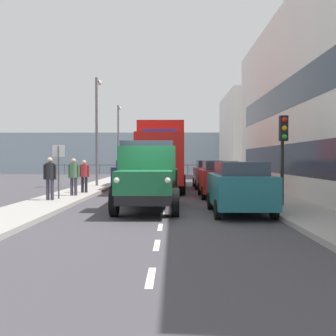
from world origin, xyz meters
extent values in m
plane|color=#423F44|center=(0.00, -10.82, 0.00)|extent=(80.00, 80.00, 0.00)
cube|color=#9E9993|center=(-4.53, -10.82, 0.07)|extent=(2.12, 45.26, 0.15)
cube|color=#9E9993|center=(4.53, -10.82, 0.07)|extent=(2.12, 45.26, 0.15)
cube|color=silver|center=(0.00, 6.89, 0.00)|extent=(0.12, 1.10, 0.01)
cube|color=silver|center=(0.00, 4.57, 0.00)|extent=(0.12, 1.10, 0.01)
cube|color=silver|center=(0.00, 2.31, 0.00)|extent=(0.12, 1.10, 0.01)
cube|color=silver|center=(0.00, -0.16, 0.00)|extent=(0.12, 1.10, 0.01)
cube|color=silver|center=(0.00, -2.85, 0.00)|extent=(0.12, 1.10, 0.01)
cube|color=silver|center=(0.00, -5.84, 0.00)|extent=(0.12, 1.10, 0.01)
cube|color=silver|center=(0.00, -8.15, 0.00)|extent=(0.12, 1.10, 0.01)
cube|color=silver|center=(0.00, -10.91, 0.00)|extent=(0.12, 1.10, 0.01)
cube|color=silver|center=(0.00, -13.42, 0.00)|extent=(0.12, 1.10, 0.01)
cube|color=silver|center=(0.00, -15.76, 0.00)|extent=(0.12, 1.10, 0.01)
cube|color=silver|center=(0.00, -18.33, 0.00)|extent=(0.12, 1.10, 0.01)
cube|color=silver|center=(0.00, -21.23, 0.00)|extent=(0.12, 1.10, 0.01)
cube|color=silver|center=(0.00, -23.95, 0.00)|extent=(0.12, 1.10, 0.01)
cube|color=silver|center=(0.00, -26.76, 0.00)|extent=(0.12, 1.10, 0.01)
cube|color=silver|center=(0.00, -29.31, 0.00)|extent=(0.12, 1.10, 0.01)
cube|color=#2D3847|center=(-5.63, -4.52, 1.80)|extent=(0.08, 23.51, 1.40)
cube|color=#2D3847|center=(-5.63, -4.52, 4.80)|extent=(0.08, 23.51, 1.40)
cube|color=silver|center=(-9.95, -27.77, 4.10)|extent=(8.72, 10.88, 8.21)
cube|color=#8C9EAD|center=(0.00, -36.45, 2.50)|extent=(80.00, 0.80, 5.00)
cylinder|color=#4C5156|center=(-14.00, -32.85, 0.60)|extent=(0.08, 0.08, 1.20)
cylinder|color=#4C5156|center=(-12.00, -32.85, 0.60)|extent=(0.08, 0.08, 1.20)
cylinder|color=#4C5156|center=(-10.00, -32.85, 0.60)|extent=(0.08, 0.08, 1.20)
cylinder|color=#4C5156|center=(-8.00, -32.85, 0.60)|extent=(0.08, 0.08, 1.20)
cylinder|color=#4C5156|center=(-6.00, -32.85, 0.60)|extent=(0.08, 0.08, 1.20)
cylinder|color=#4C5156|center=(-4.00, -32.85, 0.60)|extent=(0.08, 0.08, 1.20)
cylinder|color=#4C5156|center=(-2.00, -32.85, 0.60)|extent=(0.08, 0.08, 1.20)
cylinder|color=#4C5156|center=(0.00, -32.85, 0.60)|extent=(0.08, 0.08, 1.20)
cylinder|color=#4C5156|center=(2.00, -32.85, 0.60)|extent=(0.08, 0.08, 1.20)
cylinder|color=#4C5156|center=(4.00, -32.85, 0.60)|extent=(0.08, 0.08, 1.20)
cylinder|color=#4C5156|center=(6.00, -32.85, 0.60)|extent=(0.08, 0.08, 1.20)
cylinder|color=#4C5156|center=(8.00, -32.85, 0.60)|extent=(0.08, 0.08, 1.20)
cylinder|color=#4C5156|center=(10.00, -32.85, 0.60)|extent=(0.08, 0.08, 1.20)
cylinder|color=#4C5156|center=(12.00, -32.85, 0.60)|extent=(0.08, 0.08, 1.20)
cylinder|color=#4C5156|center=(14.00, -32.85, 0.60)|extent=(0.08, 0.08, 1.20)
cube|color=#4C5156|center=(0.00, -32.85, 1.12)|extent=(28.00, 0.08, 0.08)
cube|color=black|center=(0.55, -1.37, 0.60)|extent=(1.64, 5.60, 0.30)
cube|color=#196038|center=(0.55, 0.48, 1.10)|extent=(1.72, 1.90, 0.70)
cube|color=silver|center=(0.55, 1.37, 1.07)|extent=(1.16, 0.08, 0.56)
sphere|color=white|center=(-0.18, 1.37, 1.20)|extent=(0.20, 0.20, 0.20)
sphere|color=white|center=(1.29, 1.37, 1.20)|extent=(0.20, 0.20, 0.20)
cube|color=#196038|center=(0.55, -1.03, 1.67)|extent=(1.93, 1.34, 1.15)
cube|color=#2D3847|center=(0.55, -1.03, 2.15)|extent=(1.78, 1.23, 0.56)
cube|color=#2D2319|center=(0.55, -2.71, 0.83)|extent=(2.10, 2.80, 0.16)
cube|color=black|center=(-0.46, -2.71, 1.15)|extent=(0.08, 2.80, 0.56)
cube|color=black|center=(1.56, -2.71, 1.15)|extent=(0.08, 2.80, 0.56)
cylinder|color=black|center=(-0.42, 0.31, 0.45)|extent=(0.24, 0.90, 0.90)
cylinder|color=black|center=(1.52, 0.31, 0.45)|extent=(0.24, 0.90, 0.90)
cylinder|color=black|center=(-0.42, -2.91, 0.45)|extent=(0.24, 0.90, 0.90)
cylinder|color=black|center=(1.52, -2.91, 0.45)|extent=(0.24, 0.90, 0.90)
cube|color=red|center=(0.33, -7.27, 1.82)|extent=(2.40, 2.21, 2.60)
cube|color=#2D3847|center=(0.33, -7.27, 2.39)|extent=(2.20, 2.04, 0.80)
cube|color=#1933B2|center=(0.33, -7.27, 3.22)|extent=(1.75, 0.20, 0.16)
cube|color=red|center=(0.33, -11.27, 2.37)|extent=(2.50, 5.95, 3.00)
cube|color=black|center=(0.33, -10.33, 0.70)|extent=(2.00, 8.07, 0.36)
cylinder|color=black|center=(-0.82, -7.36, 0.52)|extent=(0.28, 1.04, 1.04)
cylinder|color=black|center=(1.48, -7.36, 0.52)|extent=(0.28, 1.04, 1.04)
cylinder|color=black|center=(-0.82, -10.97, 0.52)|extent=(0.28, 1.04, 1.04)
cylinder|color=black|center=(1.48, -10.97, 0.52)|extent=(0.28, 1.04, 1.04)
cylinder|color=black|center=(-0.82, -13.10, 0.52)|extent=(0.28, 1.04, 1.04)
cylinder|color=black|center=(1.48, -13.10, 0.52)|extent=(0.28, 1.04, 1.04)
cube|color=#1E6670|center=(-2.52, -0.32, 0.80)|extent=(1.79, 3.93, 1.00)
cube|color=#2D3847|center=(-2.52, -0.12, 1.51)|extent=(1.46, 2.16, 0.42)
cylinder|color=black|center=(-1.67, -1.53, 0.30)|extent=(0.18, 0.60, 0.60)
cylinder|color=black|center=(-3.37, -1.53, 0.30)|extent=(0.18, 0.60, 0.60)
cylinder|color=black|center=(-1.67, 0.90, 0.30)|extent=(0.18, 0.60, 0.60)
cylinder|color=black|center=(-3.37, 0.90, 0.30)|extent=(0.18, 0.60, 0.60)
cube|color=#B21E1E|center=(-2.52, -6.24, 0.80)|extent=(1.76, 4.10, 1.00)
cube|color=#2D3847|center=(-2.52, -6.04, 1.51)|extent=(1.44, 2.25, 0.42)
cylinder|color=black|center=(-1.69, -7.51, 0.30)|extent=(0.18, 0.60, 0.60)
cylinder|color=black|center=(-3.36, -7.51, 0.30)|extent=(0.18, 0.60, 0.60)
cylinder|color=black|center=(-1.69, -4.97, 0.30)|extent=(0.18, 0.60, 0.60)
cylinder|color=black|center=(-3.36, -4.97, 0.30)|extent=(0.18, 0.60, 0.60)
cube|color=slate|center=(-2.52, -12.01, 0.80)|extent=(1.71, 4.36, 1.00)
cube|color=#2D3847|center=(-2.52, -11.81, 1.51)|extent=(1.40, 2.40, 0.42)
cylinder|color=black|center=(-1.71, -13.36, 0.30)|extent=(0.18, 0.60, 0.60)
cylinder|color=black|center=(-3.33, -13.36, 0.30)|extent=(0.18, 0.60, 0.60)
cylinder|color=black|center=(-1.71, -10.66, 0.30)|extent=(0.18, 0.60, 0.60)
cylinder|color=black|center=(-3.33, -10.66, 0.30)|extent=(0.18, 0.60, 0.60)
cube|color=navy|center=(2.52, -13.36, 0.80)|extent=(1.81, 4.08, 1.00)
cube|color=#2D3847|center=(2.52, -13.56, 1.51)|extent=(1.48, 2.24, 0.42)
cylinder|color=black|center=(1.66, -12.10, 0.30)|extent=(0.18, 0.60, 0.60)
cylinder|color=black|center=(3.38, -12.10, 0.30)|extent=(0.18, 0.60, 0.60)
cylinder|color=black|center=(1.66, -14.63, 0.30)|extent=(0.18, 0.60, 0.60)
cylinder|color=black|center=(3.38, -14.63, 0.30)|extent=(0.18, 0.60, 0.60)
cube|color=#B7BABF|center=(2.52, -19.81, 0.80)|extent=(1.86, 4.20, 1.00)
cube|color=#2D3847|center=(2.52, -20.01, 1.51)|extent=(1.53, 2.31, 0.42)
cylinder|color=black|center=(1.64, -18.50, 0.30)|extent=(0.18, 0.60, 0.60)
cylinder|color=black|center=(3.41, -18.50, 0.30)|extent=(0.18, 0.60, 0.60)
cylinder|color=black|center=(1.64, -21.11, 0.30)|extent=(0.18, 0.60, 0.60)
cylinder|color=black|center=(3.41, -21.11, 0.30)|extent=(0.18, 0.60, 0.60)
cylinder|color=#383342|center=(4.55, -3.26, 0.57)|extent=(0.14, 0.14, 0.84)
cylinder|color=#383342|center=(4.73, -3.26, 0.57)|extent=(0.14, 0.14, 0.84)
cylinder|color=black|center=(4.64, -3.26, 1.32)|extent=(0.34, 0.34, 0.66)
cylinder|color=black|center=(4.42, -3.26, 1.29)|extent=(0.09, 0.09, 0.61)
cylinder|color=black|center=(4.86, -3.26, 1.29)|extent=(0.09, 0.09, 0.61)
sphere|color=tan|center=(4.64, -3.26, 1.77)|extent=(0.23, 0.23, 0.23)
cylinder|color=#383342|center=(4.10, -5.35, 0.56)|extent=(0.14, 0.14, 0.82)
cylinder|color=#383342|center=(4.28, -5.35, 0.56)|extent=(0.14, 0.14, 0.82)
cylinder|color=#47724C|center=(4.19, -5.35, 1.29)|extent=(0.34, 0.34, 0.65)
cylinder|color=#47724C|center=(3.97, -5.35, 1.26)|extent=(0.09, 0.09, 0.60)
cylinder|color=#47724C|center=(4.41, -5.35, 1.26)|extent=(0.09, 0.09, 0.60)
sphere|color=tan|center=(4.19, -5.35, 1.73)|extent=(0.22, 0.22, 0.22)
cylinder|color=black|center=(3.97, -6.95, 0.54)|extent=(0.14, 0.14, 0.78)
cylinder|color=black|center=(4.15, -6.95, 0.54)|extent=(0.14, 0.14, 0.78)
cylinder|color=maroon|center=(4.06, -6.95, 1.23)|extent=(0.34, 0.34, 0.61)
cylinder|color=maroon|center=(3.84, -6.95, 1.20)|extent=(0.09, 0.09, 0.56)
cylinder|color=maroon|center=(4.28, -6.95, 1.20)|extent=(0.09, 0.09, 0.56)
sphere|color=tan|center=(4.06, -6.95, 1.64)|extent=(0.21, 0.21, 0.21)
cylinder|color=black|center=(-4.27, -1.57, 1.75)|extent=(0.12, 0.12, 3.20)
cube|color=black|center=(-4.27, -1.43, 2.90)|extent=(0.28, 0.24, 0.90)
sphere|color=red|center=(-4.27, -1.31, 3.20)|extent=(0.18, 0.18, 0.18)
sphere|color=orange|center=(-4.27, -1.31, 2.90)|extent=(0.18, 0.18, 0.18)
sphere|color=green|center=(-4.27, -1.31, 2.60)|extent=(0.18, 0.18, 0.18)
cylinder|color=#59595B|center=(4.42, -12.16, 3.51)|extent=(0.16, 0.16, 6.71)
cylinder|color=#59595B|center=(4.42, -12.61, 6.76)|extent=(0.10, 0.90, 0.10)
sphere|color=silver|center=(4.42, -13.06, 6.71)|extent=(0.32, 0.32, 0.32)
cylinder|color=#59595B|center=(4.52, -22.86, 3.35)|extent=(0.16, 0.16, 6.41)
cylinder|color=#59595B|center=(4.52, -23.31, 6.46)|extent=(0.10, 0.90, 0.10)
sphere|color=silver|center=(4.52, -23.76, 6.41)|extent=(0.32, 0.32, 0.32)
cylinder|color=#4C4C4C|center=(4.47, -3.90, 1.25)|extent=(0.07, 0.07, 2.20)
cube|color=silver|center=(4.47, -3.90, 2.15)|extent=(0.50, 0.04, 0.50)
camera|label=1|loc=(-0.34, 13.05, 1.82)|focal=43.43mm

